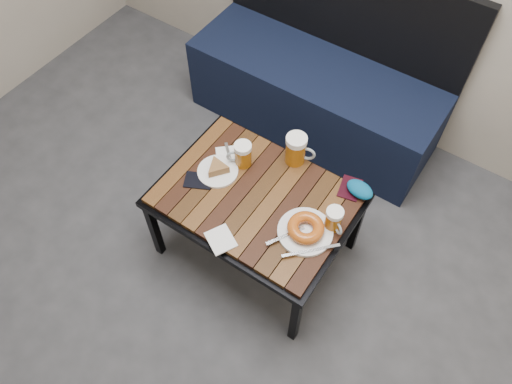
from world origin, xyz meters
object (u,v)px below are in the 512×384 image
Objects in this scene: cafe_table at (256,201)px; plate_pie at (218,169)px; passport_burgundy at (350,188)px; knit_pouch at (360,189)px; plate_bagel at (305,230)px; beer_mug_right at (334,219)px; bench at (317,89)px; beer_mug_left at (242,154)px; beer_mug_centre at (296,149)px; passport_navy at (198,180)px.

plate_pie is (-0.21, 0.01, 0.06)m from cafe_table.
knit_pouch is at bearing -12.72° from passport_burgundy.
beer_mug_right is at bearing 48.30° from plate_bagel.
bench reaches higher than passport_burgundy.
cafe_table is (0.20, -0.90, 0.16)m from bench.
bench reaches higher than cafe_table.
cafe_table is 6.71× the size of beer_mug_left.
plate_pie is at bearing -167.41° from passport_burgundy.
bench is at bearing -122.64° from beer_mug_left.
knit_pouch is at bearing 73.08° from plate_bagel.
plate_pie is 1.47× the size of knit_pouch.
beer_mug_left reaches higher than cafe_table.
passport_burgundy is (0.47, 0.15, -0.06)m from beer_mug_left.
knit_pouch is at bearing 35.84° from cafe_table.
knit_pouch is at bearing 159.91° from beer_mug_left.
beer_mug_centre is 0.56× the size of plate_bagel.
passport_navy is at bearing -176.02° from plate_bagel.
beer_mug_centre is 0.45m from passport_navy.
beer_mug_right is (0.50, -0.07, -0.01)m from beer_mug_left.
plate_bagel is at bearing -106.92° from knit_pouch.
plate_pie is at bearing 177.33° from cafe_table.
beer_mug_left is 0.23m from passport_navy.
passport_burgundy is at bearing -18.24° from beer_mug_centre.
bench reaches higher than plate_pie.
bench is at bearing 115.92° from passport_burgundy.
beer_mug_left reaches higher than plate_bagel.
plate_pie reaches higher than passport_burgundy.
passport_navy and passport_burgundy have the same top height.
plate_pie is (-0.01, -0.89, 0.22)m from bench.
bench is 0.85m from passport_burgundy.
cafe_table is 6.87× the size of passport_burgundy.
passport_burgundy is at bearing 39.31° from cafe_table.
beer_mug_centre reaches higher than beer_mug_right.
beer_mug_right reaches higher than cafe_table.
passport_burgundy is (0.53, 0.25, -0.02)m from plate_pie.
bench is at bearing 150.00° from passport_navy.
beer_mug_left is 0.46× the size of plate_bagel.
bench is at bearing 92.10° from beer_mug_centre.
knit_pouch is (0.32, -0.00, -0.05)m from beer_mug_centre.
plate_bagel reaches higher than plate_pie.
beer_mug_left is 0.69× the size of plate_pie.
bench is 0.74m from beer_mug_centre.
plate_pie is at bearing 22.33° from beer_mug_left.
bench is at bearing 154.55° from beer_mug_right.
cafe_table is 0.36m from beer_mug_right.
plate_pie is 1.51× the size of passport_navy.
bench is 11.46× the size of passport_burgundy.
beer_mug_centre is at bearing -69.86° from bench.
bench is 0.84m from beer_mug_left.
knit_pouch reaches higher than passport_navy.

